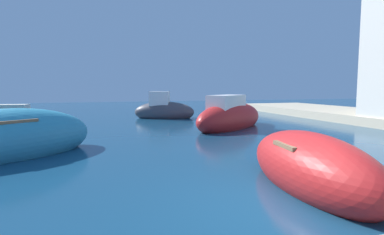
{
  "coord_description": "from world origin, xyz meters",
  "views": [
    {
      "loc": [
        -3.08,
        -4.37,
        2.03
      ],
      "look_at": [
        1.63,
        10.92,
        0.46
      ],
      "focal_mm": 28.93,
      "sensor_mm": 36.0,
      "label": 1
    }
  ],
  "objects": [
    {
      "name": "moored_boat_4",
      "position": [
        6.07,
        15.59,
        0.24
      ],
      "size": [
        2.51,
        3.12,
        0.86
      ],
      "rotation": [
        0.0,
        0.0,
        2.15
      ],
      "color": "teal",
      "rests_on": "ground"
    },
    {
      "name": "ground",
      "position": [
        0.0,
        0.0,
        0.0
      ],
      "size": [
        80.0,
        80.0,
        0.0
      ],
      "primitive_type": "plane",
      "color": "navy"
    },
    {
      "name": "moored_boat_0",
      "position": [
        3.3,
        9.8,
        0.53
      ],
      "size": [
        5.61,
        5.0,
        2.02
      ],
      "rotation": [
        0.0,
        0.0,
        0.67
      ],
      "color": "#B21E1E",
      "rests_on": "ground"
    },
    {
      "name": "moored_boat_6",
      "position": [
        1.07,
        0.83,
        0.4
      ],
      "size": [
        2.1,
        4.36,
        1.44
      ],
      "rotation": [
        0.0,
        0.0,
        4.59
      ],
      "color": "#B21E1E",
      "rests_on": "ground"
    },
    {
      "name": "moored_boat_5",
      "position": [
        1.13,
        15.64,
        0.5
      ],
      "size": [
        4.24,
        2.77,
        2.08
      ],
      "rotation": [
        0.0,
        0.0,
        5.95
      ],
      "color": "#3F3F47",
      "rests_on": "ground"
    },
    {
      "name": "moored_boat_1",
      "position": [
        -5.59,
        5.73,
        0.51
      ],
      "size": [
        5.38,
        4.7,
        1.83
      ],
      "rotation": [
        0.0,
        0.0,
        3.77
      ],
      "color": "teal",
      "rests_on": "ground"
    },
    {
      "name": "moored_boat_3",
      "position": [
        -7.3,
        12.59,
        0.37
      ],
      "size": [
        3.94,
        1.8,
        1.44
      ],
      "rotation": [
        0.0,
        0.0,
        2.97
      ],
      "color": "white",
      "rests_on": "ground"
    }
  ]
}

